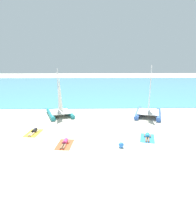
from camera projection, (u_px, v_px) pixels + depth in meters
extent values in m
plane|color=beige|center=(97.00, 110.00, 23.70)|extent=(120.00, 120.00, 0.00)
cube|color=#4C9EB7|center=(95.00, 86.00, 43.55)|extent=(120.00, 40.00, 0.05)
cylinder|color=blue|center=(138.00, 113.00, 21.58)|extent=(1.78, 4.14, 0.48)
cylinder|color=blue|center=(159.00, 114.00, 20.97)|extent=(1.78, 4.14, 0.48)
cube|color=silver|center=(148.00, 112.00, 21.02)|extent=(2.94, 3.25, 0.06)
cylinder|color=silver|center=(150.00, 88.00, 20.91)|extent=(0.10, 0.10, 5.00)
pyramid|color=white|center=(150.00, 91.00, 20.03)|extent=(0.75, 2.11, 4.20)
cylinder|color=teal|center=(51.00, 114.00, 21.11)|extent=(1.76, 3.84, 0.45)
cylinder|color=teal|center=(69.00, 112.00, 21.83)|extent=(1.76, 3.84, 0.45)
cube|color=silver|center=(60.00, 112.00, 21.23)|extent=(2.79, 3.06, 0.06)
cylinder|color=silver|center=(58.00, 90.00, 21.12)|extent=(0.09, 0.09, 4.67)
pyramid|color=white|center=(60.00, 93.00, 20.33)|extent=(0.75, 1.95, 3.92)
cube|color=yellow|center=(34.00, 133.00, 16.36)|extent=(1.34, 2.03, 0.01)
cylinder|color=black|center=(34.00, 130.00, 16.51)|extent=(0.38, 0.65, 0.30)
sphere|color=#D8AD84|center=(36.00, 129.00, 16.90)|extent=(0.22, 0.22, 0.22)
cylinder|color=#D8AD84|center=(30.00, 134.00, 15.92)|extent=(0.24, 0.79, 0.14)
cylinder|color=#D8AD84|center=(32.00, 134.00, 15.90)|extent=(0.24, 0.79, 0.14)
cylinder|color=#D8AD84|center=(33.00, 131.00, 16.71)|extent=(0.16, 0.46, 0.10)
cylinder|color=#D8AD84|center=(38.00, 131.00, 16.66)|extent=(0.16, 0.46, 0.10)
cube|color=#EA5933|center=(65.00, 144.00, 14.18)|extent=(1.29, 2.00, 0.01)
cylinder|color=#D83372|center=(65.00, 141.00, 14.33)|extent=(0.36, 0.65, 0.30)
sphere|color=#8C6647|center=(67.00, 139.00, 14.73)|extent=(0.22, 0.22, 0.22)
cylinder|color=#8C6647|center=(62.00, 146.00, 13.74)|extent=(0.22, 0.79, 0.14)
cylinder|color=#8C6647|center=(64.00, 146.00, 13.72)|extent=(0.22, 0.79, 0.14)
cylinder|color=#8C6647|center=(63.00, 142.00, 14.52)|extent=(0.14, 0.46, 0.10)
cylinder|color=#8C6647|center=(69.00, 142.00, 14.49)|extent=(0.14, 0.46, 0.10)
cube|color=#338CD8|center=(147.00, 138.00, 15.31)|extent=(1.57, 2.12, 0.01)
cylinder|color=#268CCC|center=(147.00, 135.00, 15.46)|extent=(0.45, 0.68, 0.30)
sphere|color=#8C6647|center=(147.00, 134.00, 15.84)|extent=(0.22, 0.22, 0.22)
cylinder|color=#8C6647|center=(146.00, 139.00, 14.89)|extent=(0.34, 0.79, 0.14)
cylinder|color=#8C6647|center=(149.00, 140.00, 14.85)|extent=(0.34, 0.79, 0.14)
cylinder|color=#8C6647|center=(145.00, 135.00, 15.68)|extent=(0.22, 0.46, 0.10)
cylinder|color=#8C6647|center=(150.00, 136.00, 15.58)|extent=(0.22, 0.46, 0.10)
sphere|color=#337FE5|center=(121.00, 145.00, 13.68)|extent=(0.40, 0.40, 0.40)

